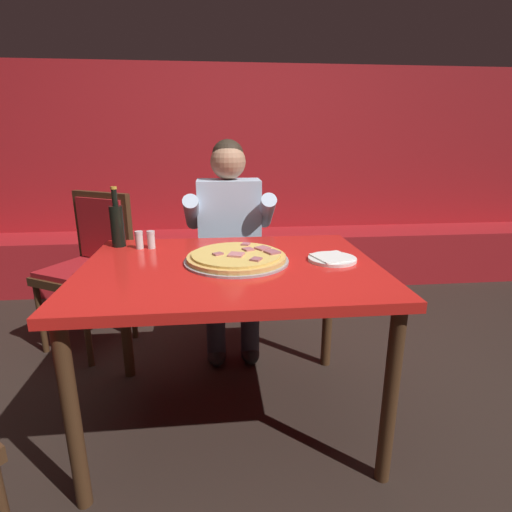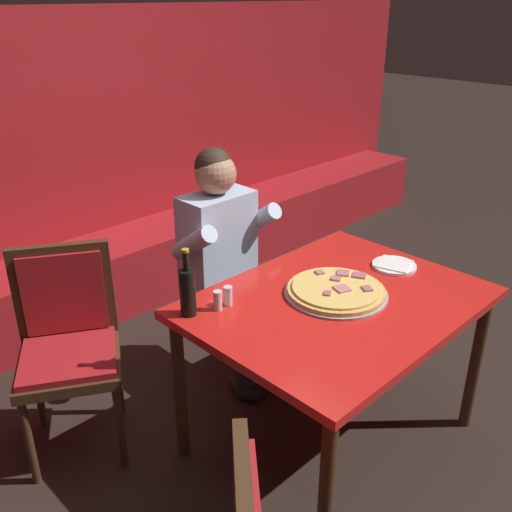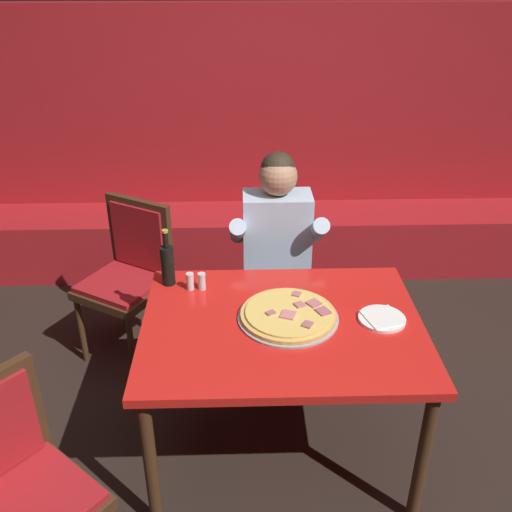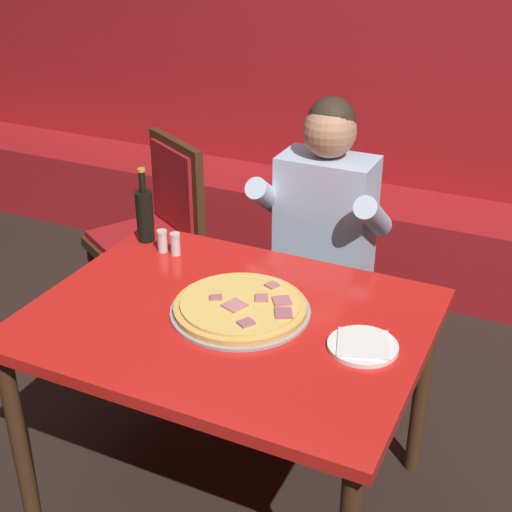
{
  "view_description": "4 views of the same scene",
  "coord_description": "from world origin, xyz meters",
  "views": [
    {
      "loc": [
        -0.06,
        -1.61,
        1.28
      ],
      "look_at": [
        0.13,
        0.2,
        0.74
      ],
      "focal_mm": 28.0,
      "sensor_mm": 36.0,
      "label": 1
    },
    {
      "loc": [
        -1.76,
        -1.28,
        1.96
      ],
      "look_at": [
        -0.17,
        0.33,
        0.92
      ],
      "focal_mm": 40.0,
      "sensor_mm": 36.0,
      "label": 2
    },
    {
      "loc": [
        -0.18,
        -2.07,
        2.23
      ],
      "look_at": [
        -0.11,
        0.24,
        0.97
      ],
      "focal_mm": 40.0,
      "sensor_mm": 36.0,
      "label": 3
    },
    {
      "loc": [
        0.91,
        -1.7,
        1.96
      ],
      "look_at": [
        0.01,
        0.18,
        0.9
      ],
      "focal_mm": 50.0,
      "sensor_mm": 36.0,
      "label": 4
    }
  ],
  "objects": [
    {
      "name": "booth_bench",
      "position": [
        0.0,
        1.86,
        0.23
      ],
      "size": [
        6.46,
        0.48,
        0.46
      ],
      "primitive_type": "cube",
      "color": "#A3191E",
      "rests_on": "ground_plane"
    },
    {
      "name": "ground_plane",
      "position": [
        0.0,
        0.0,
        0.0
      ],
      "size": [
        24.0,
        24.0,
        0.0
      ],
      "primitive_type": "plane",
      "color": "black"
    },
    {
      "name": "pizza",
      "position": [
        0.03,
        0.03,
        0.78
      ],
      "size": [
        0.45,
        0.45,
        0.05
      ],
      "color": "#9E9EA3",
      "rests_on": "main_dining_table"
    },
    {
      "name": "shaker_parmesan",
      "position": [
        -0.37,
        0.29,
        0.81
      ],
      "size": [
        0.04,
        0.04,
        0.09
      ],
      "color": "silver",
      "rests_on": "main_dining_table"
    },
    {
      "name": "diner_seated_blue_shirt",
      "position": [
        0.03,
        0.73,
        0.71
      ],
      "size": [
        0.53,
        0.53,
        1.27
      ],
      "color": "black",
      "rests_on": "ground_plane"
    },
    {
      "name": "beer_bottle",
      "position": [
        -0.54,
        0.35,
        0.88
      ],
      "size": [
        0.07,
        0.07,
        0.29
      ],
      "color": "black",
      "rests_on": "main_dining_table"
    },
    {
      "name": "plate_white_paper",
      "position": [
        0.44,
        0.01,
        0.78
      ],
      "size": [
        0.21,
        0.21,
        0.02
      ],
      "color": "white",
      "rests_on": "main_dining_table"
    },
    {
      "name": "dining_chair_far_left",
      "position": [
        -1.0,
        -0.65,
        0.55
      ],
      "size": [
        0.62,
        0.62,
        0.94
      ],
      "color": "#422816",
      "rests_on": "ground_plane"
    },
    {
      "name": "main_dining_table",
      "position": [
        0.0,
        0.0,
        0.68
      ],
      "size": [
        1.24,
        0.95,
        0.77
      ],
      "color": "#422816",
      "rests_on": "ground_plane"
    },
    {
      "name": "dining_chair_near_right",
      "position": [
        -0.83,
        0.86,
        0.56
      ],
      "size": [
        0.6,
        0.6,
        0.96
      ],
      "color": "#422816",
      "rests_on": "ground_plane"
    },
    {
      "name": "shaker_oregano",
      "position": [
        -0.43,
        0.3,
        0.81
      ],
      "size": [
        0.04,
        0.04,
        0.09
      ],
      "color": "silver",
      "rests_on": "main_dining_table"
    },
    {
      "name": "booth_wall_panel",
      "position": [
        0.0,
        2.18,
        0.95
      ],
      "size": [
        6.8,
        0.16,
        1.9
      ],
      "primitive_type": "cube",
      "color": "#A3191E",
      "rests_on": "ground_plane"
    }
  ]
}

